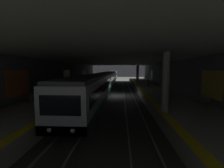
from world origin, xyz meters
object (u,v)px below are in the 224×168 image
metro_train (107,79)px  bench_left_mid (157,82)px  pillar_far (138,74)px  bench_left_near (203,99)px  person_walking_mid (57,87)px  trash_bin (32,98)px  bench_right_mid (86,79)px  backpack_on_floor (163,89)px  pillar_near (166,82)px  bench_right_near (79,81)px  bench_left_far (150,80)px  person_waiting_near (149,82)px

metro_train → bench_left_mid: bearing=-104.2°
pillar_far → bench_left_near: bearing=-166.3°
person_walking_mid → trash_bin: size_ratio=1.89×
bench_left_mid → bench_right_mid: same height
person_walking_mid → backpack_on_floor: size_ratio=4.02×
pillar_near → trash_bin: pillar_near is taller
metro_train → bench_left_near: bearing=-152.5°
pillar_far → bench_right_near: 13.28m
bench_right_mid → backpack_on_floor: 23.19m
bench_left_near → bench_right_near: bearing=40.7°
pillar_near → trash_bin: size_ratio=5.35×
bench_left_mid → bench_left_far: bearing=0.0°
bench_left_near → backpack_on_floor: size_ratio=4.25×
person_waiting_near → backpack_on_floor: (-5.40, -1.26, -0.63)m
bench_right_mid → person_walking_mid: (-19.87, -0.68, 0.35)m
pillar_near → bench_left_mid: size_ratio=2.68×
pillar_near → bench_right_mid: pillar_near is taller
person_waiting_near → trash_bin: size_ratio=1.82×
bench_left_near → person_waiting_near: person_waiting_near is taller
bench_left_mid → backpack_on_floor: 8.76m
metro_train → bench_left_far: metro_train is taller
bench_left_near → pillar_far: bearing=13.7°
bench_left_near → trash_bin: bench_left_near is taller
metro_train → person_waiting_near: metro_train is taller
person_waiting_near → metro_train: bearing=54.3°
bench_right_mid → backpack_on_floor: (-16.83, -15.96, -0.32)m
person_waiting_near → person_walking_mid: bearing=121.1°
bench_left_near → bench_left_mid: size_ratio=1.00×
pillar_near → person_waiting_near: size_ratio=2.94×
bench_left_mid → backpack_on_floor: size_ratio=4.25×
bench_left_near → person_waiting_near: bearing=9.2°
bench_left_far → bench_left_near: bearing=180.0°
trash_bin → bench_right_mid: bearing=1.6°
bench_left_near → backpack_on_floor: 9.25m
bench_left_near → trash_bin: 16.34m
trash_bin → backpack_on_floor: bearing=-59.1°
metro_train → bench_left_near: 23.22m
bench_right_near → trash_bin: (-19.77, -0.73, -0.10)m
pillar_near → bench_right_near: pillar_near is taller
bench_left_mid → bench_left_near: bearing=180.0°
bench_left_mid → bench_left_far: (8.03, 0.00, 0.00)m
pillar_far → person_walking_mid: size_ratio=2.83×
bench_right_mid → person_waiting_near: person_waiting_near is taller
trash_bin → person_walking_mid: bearing=0.6°
person_waiting_near → trash_bin: person_waiting_near is taller
bench_left_mid → trash_bin: (-17.81, 16.33, -0.10)m
bench_right_mid → person_walking_mid: 19.89m
metro_train → pillar_near: bearing=-164.2°
backpack_on_floor → bench_left_far: bearing=-3.8°
pillar_near → metro_train: 24.12m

